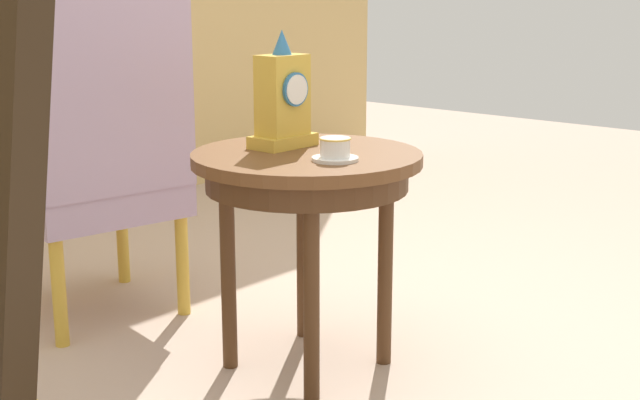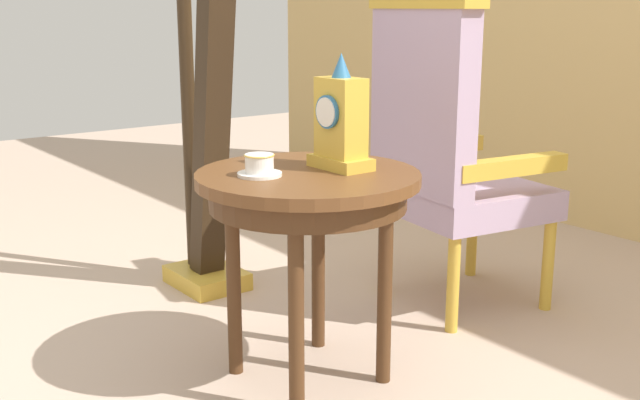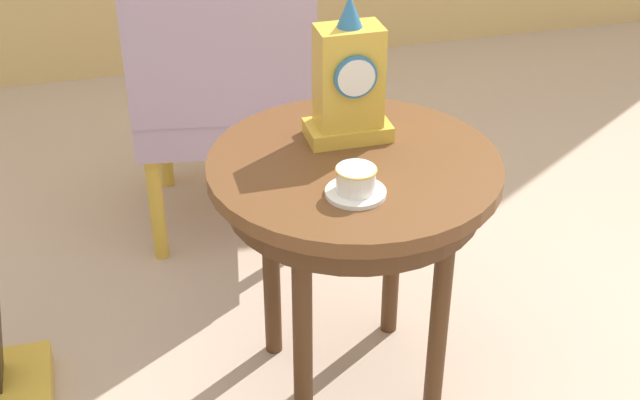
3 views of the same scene
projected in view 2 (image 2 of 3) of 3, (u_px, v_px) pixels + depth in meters
name	position (u px, v px, depth m)	size (l,w,h in m)	color
ground_plane	(272.00, 377.00, 2.39)	(10.00, 10.00, 0.00)	#BCA38E
side_table	(308.00, 199.00, 2.26)	(0.65, 0.65, 0.64)	brown
teacup_left	(259.00, 166.00, 2.18)	(0.13, 0.13, 0.06)	white
mantel_clock	(340.00, 123.00, 2.26)	(0.19, 0.11, 0.34)	gold
armchair	(446.00, 152.00, 2.82)	(0.62, 0.61, 1.14)	#B299B7
harp	(205.00, 117.00, 2.98)	(0.40, 0.24, 1.73)	gold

